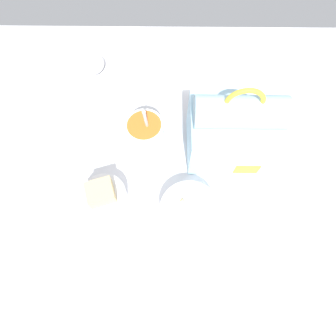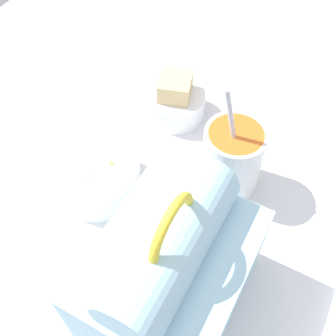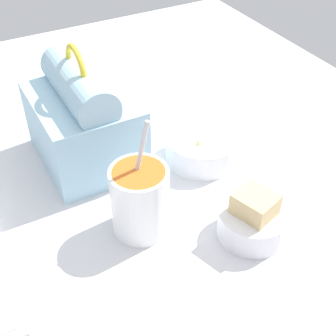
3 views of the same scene
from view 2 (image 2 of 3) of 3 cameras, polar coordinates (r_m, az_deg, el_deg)
desk_surface at (r=65.33cm, az=-2.30°, el=-4.33°), size 140.00×110.00×2.00cm
lunch_bag at (r=49.80cm, az=0.39°, el=-13.89°), size 20.41×16.26×22.18cm
soup_cup at (r=61.93cm, az=8.61°, el=1.32°), size 8.77×8.77×18.90cm
bento_bowl_sandwich at (r=73.37cm, az=0.94°, el=9.06°), size 10.41×10.41×8.02cm
bento_bowl_snacks at (r=64.24cm, az=-9.63°, el=-1.05°), size 13.23×13.23×5.96cm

